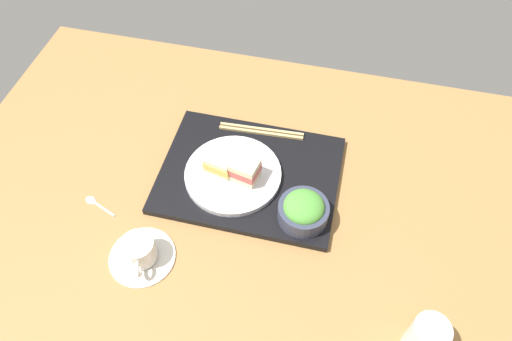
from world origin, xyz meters
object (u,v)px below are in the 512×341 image
at_px(chopsticks_pair, 261,131).
at_px(teaspoon, 94,202).
at_px(sandwich_far, 220,163).
at_px(coffee_cup, 140,252).
at_px(salad_bowl, 303,210).
at_px(sandwich_near, 245,170).
at_px(drinking_glass, 426,338).
at_px(sandwich_plate, 233,174).

bearing_deg(chopsticks_pair, teaspoon, 40.73).
xyz_separation_m(sandwich_far, coffee_cup, (0.11, 0.25, -0.03)).
relative_size(salad_bowl, coffee_cup, 0.79).
xyz_separation_m(sandwich_near, chopsticks_pair, (-0.00, -0.16, -0.04)).
bearing_deg(chopsticks_pair, sandwich_near, 88.59).
height_order(sandwich_far, salad_bowl, salad_bowl).
bearing_deg(coffee_cup, salad_bowl, -151.99).
height_order(sandwich_far, drinking_glass, drinking_glass).
xyz_separation_m(sandwich_plate, sandwich_near, (-0.03, 0.00, 0.03)).
relative_size(chopsticks_pair, drinking_glass, 2.17).
bearing_deg(coffee_cup, chopsticks_pair, -113.60).
bearing_deg(teaspoon, coffee_cup, 146.55).
distance_m(sandwich_near, teaspoon, 0.36).
relative_size(sandwich_near, coffee_cup, 0.51).
xyz_separation_m(sandwich_plate, sandwich_far, (0.03, -0.00, 0.03)).
bearing_deg(salad_bowl, chopsticks_pair, -57.00).
bearing_deg(drinking_glass, coffee_cup, -5.11).
height_order(coffee_cup, teaspoon, coffee_cup).
bearing_deg(sandwich_plate, drinking_glass, 146.49).
bearing_deg(sandwich_far, sandwich_near, 170.81).
relative_size(salad_bowl, teaspoon, 1.27).
distance_m(coffee_cup, drinking_glass, 0.59).
xyz_separation_m(salad_bowl, chopsticks_pair, (0.15, -0.23, -0.03)).
distance_m(sandwich_plate, sandwich_far, 0.04).
bearing_deg(sandwich_plate, sandwich_near, 170.81).
relative_size(salad_bowl, drinking_glass, 1.13).
distance_m(salad_bowl, teaspoon, 0.49).
relative_size(sandwich_near, sandwich_far, 0.96).
relative_size(sandwich_far, teaspoon, 0.86).
distance_m(sandwich_plate, sandwich_near, 0.05).
bearing_deg(coffee_cup, drinking_glass, 174.89).
xyz_separation_m(sandwich_near, salad_bowl, (-0.15, 0.07, -0.01)).
bearing_deg(coffee_cup, sandwich_far, -113.43).
xyz_separation_m(sandwich_plate, salad_bowl, (-0.18, 0.07, 0.02)).
xyz_separation_m(drinking_glass, teaspoon, (0.75, -0.16, -0.05)).
bearing_deg(teaspoon, salad_bowl, -172.58).
relative_size(sandwich_plate, sandwich_near, 3.15).
height_order(chopsticks_pair, teaspoon, chopsticks_pair).
bearing_deg(sandwich_near, salad_bowl, 155.32).
xyz_separation_m(sandwich_plate, coffee_cup, (0.14, 0.24, 0.00)).
relative_size(sandwich_plate, chopsticks_pair, 1.06).
height_order(drinking_glass, teaspoon, drinking_glass).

